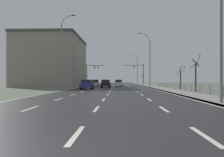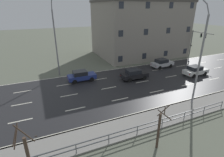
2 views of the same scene
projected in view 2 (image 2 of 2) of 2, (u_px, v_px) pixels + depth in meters
The scene contains 10 objects.
ground_plane at pixel (184, 74), 29.28m from camera, with size 160.00×160.00×0.12m.
street_lamp_midground at pixel (199, 56), 18.48m from camera, with size 2.56×0.24×11.38m.
street_lamp_left_bank at pixel (56, 41), 26.40m from camera, with size 2.24×0.24×11.44m.
traffic_signal_left at pixel (196, 40), 36.76m from camera, with size 5.02×0.36×5.80m.
car_distant at pixel (81, 76), 26.33m from camera, with size 1.89×4.13×1.57m.
car_near_left at pixel (195, 70), 28.51m from camera, with size 1.91×4.14×1.57m.
car_far_right at pixel (134, 74), 26.90m from camera, with size 1.87×4.12×1.57m.
car_near_right at pixel (162, 63), 32.25m from camera, with size 2.02×4.20×1.57m.
brick_building at pixel (139, 28), 39.51m from camera, with size 13.55×18.44×11.71m.
bare_tree_far at pixel (159, 129), 13.31m from camera, with size 1.29×1.33×3.94m.
Camera 2 is at (20.25, 26.00, 10.33)m, focal length 28.34 mm.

